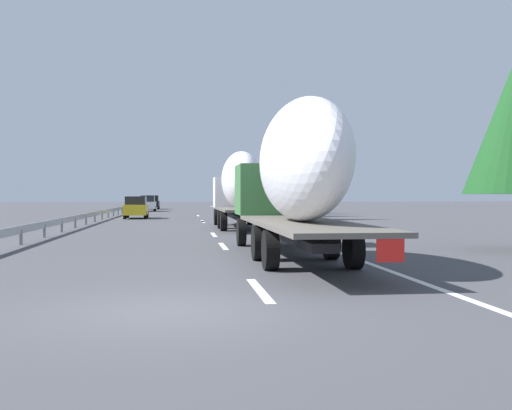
{
  "coord_description": "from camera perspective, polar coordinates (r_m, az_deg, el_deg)",
  "views": [
    {
      "loc": [
        -10.23,
        -0.22,
        1.93
      ],
      "look_at": [
        19.77,
        -3.92,
        1.45
      ],
      "focal_mm": 42.62,
      "sensor_mm": 36.0,
      "label": 1
    }
  ],
  "objects": [
    {
      "name": "ground_plane",
      "position": [
        50.27,
        -7.28,
        -1.3
      ],
      "size": [
        260.0,
        260.0,
        0.0
      ],
      "primitive_type": "plane",
      "color": "#424247"
    },
    {
      "name": "tree_1",
      "position": [
        48.36,
        5.3,
        3.73
      ],
      "size": [
        2.44,
        2.44,
        6.69
      ],
      "color": "#472D19",
      "rests_on": "ground_plane"
    },
    {
      "name": "edge_line_right",
      "position": [
        55.52,
        -1.57,
        -1.08
      ],
      "size": [
        110.0,
        0.2,
        0.01
      ],
      "primitive_type": "cube",
      "color": "white",
      "rests_on": "ground_plane"
    },
    {
      "name": "lane_stripe_3",
      "position": [
        44.37,
        -4.99,
        -1.58
      ],
      "size": [
        3.2,
        0.2,
        0.01
      ],
      "primitive_type": "cube",
      "color": "white",
      "rests_on": "ground_plane"
    },
    {
      "name": "lane_stripe_0",
      "position": [
        12.48,
        0.33,
        -7.97
      ],
      "size": [
        3.2,
        0.2,
        0.01
      ],
      "primitive_type": "cube",
      "color": "white",
      "rests_on": "ground_plane"
    },
    {
      "name": "lane_stripe_2",
      "position": [
        29.87,
        -3.99,
        -2.79
      ],
      "size": [
        3.2,
        0.2,
        0.01
      ],
      "primitive_type": "cube",
      "color": "white",
      "rests_on": "ground_plane"
    },
    {
      "name": "road_sign",
      "position": [
        55.1,
        -0.28,
        1.3
      ],
      "size": [
        0.1,
        0.9,
        3.34
      ],
      "color": "gray",
      "rests_on": "ground_plane"
    },
    {
      "name": "lane_stripe_1",
      "position": [
        23.11,
        -3.09,
        -3.87
      ],
      "size": [
        3.2,
        0.2,
        0.01
      ],
      "primitive_type": "cube",
      "color": "white",
      "rests_on": "ground_plane"
    },
    {
      "name": "truck_lead",
      "position": [
        35.61,
        -1.59,
        1.79
      ],
      "size": [
        12.29,
        2.55,
        4.43
      ],
      "color": "silver",
      "rests_on": "ground_plane"
    },
    {
      "name": "lane_stripe_4",
      "position": [
        45.73,
        -5.05,
        -1.51
      ],
      "size": [
        3.2,
        0.2,
        0.01
      ],
      "primitive_type": "cube",
      "color": "white",
      "rests_on": "ground_plane"
    },
    {
      "name": "truck_trailing",
      "position": [
        18.23,
        3.67,
        3.02
      ],
      "size": [
        14.33,
        2.55,
        4.63
      ],
      "color": "#387038",
      "rests_on": "ground_plane"
    },
    {
      "name": "car_black_suv",
      "position": [
        85.91,
        -9.7,
        0.26
      ],
      "size": [
        4.34,
        1.9,
        1.93
      ],
      "color": "black",
      "rests_on": "ground_plane"
    },
    {
      "name": "tree_5",
      "position": [
        56.05,
        4.62,
        2.55
      ],
      "size": [
        2.86,
        2.86,
        5.77
      ],
      "color": "#472D19",
      "rests_on": "ground_plane"
    },
    {
      "name": "tree_4",
      "position": [
        72.6,
        1.78,
        2.37
      ],
      "size": [
        2.97,
        2.97,
        6.25
      ],
      "color": "#472D19",
      "rests_on": "ground_plane"
    },
    {
      "name": "car_yellow_coupe",
      "position": [
        51.58,
        -11.18,
        -0.21
      ],
      "size": [
        4.36,
        1.86,
        1.85
      ],
      "color": "gold",
      "rests_on": "ground_plane"
    },
    {
      "name": "lane_stripe_5",
      "position": [
        57.85,
        -5.46,
        -1.0
      ],
      "size": [
        3.2,
        0.2,
        0.01
      ],
      "primitive_type": "cube",
      "color": "white",
      "rests_on": "ground_plane"
    },
    {
      "name": "car_white_van",
      "position": [
        74.5,
        -10.1,
        0.15
      ],
      "size": [
        4.64,
        1.81,
        1.91
      ],
      "color": "white",
      "rests_on": "ground_plane"
    },
    {
      "name": "guardrail_median",
      "position": [
        53.61,
        -13.69,
        -0.56
      ],
      "size": [
        94.0,
        0.1,
        0.76
      ],
      "color": "#9EA0A5",
      "rests_on": "ground_plane"
    },
    {
      "name": "tree_3",
      "position": [
        67.24,
        2.12,
        2.29
      ],
      "size": [
        3.3,
        3.3,
        5.34
      ],
      "color": "#472D19",
      "rests_on": "ground_plane"
    },
    {
      "name": "tree_0",
      "position": [
        63.53,
        4.14,
        2.81
      ],
      "size": [
        2.48,
        2.48,
        6.36
      ],
      "color": "#472D19",
      "rests_on": "ground_plane"
    }
  ]
}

